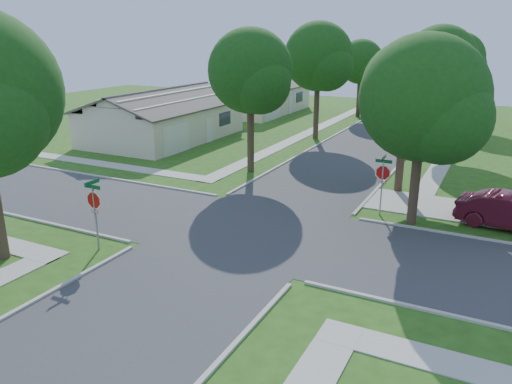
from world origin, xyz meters
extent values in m
plane|color=#294C14|center=(0.00, 0.00, 0.00)|extent=(100.00, 100.00, 0.00)
cube|color=#333335|center=(0.00, 0.00, 0.00)|extent=(7.00, 100.00, 0.02)
cube|color=#9E9B91|center=(6.10, 26.00, 0.02)|extent=(1.20, 40.00, 0.04)
cube|color=#9E9B91|center=(-6.10, 26.00, 0.02)|extent=(1.20, 40.00, 0.04)
cube|color=#9E9B91|center=(7.90, 7.10, 0.03)|extent=(8.80, 3.60, 0.05)
cube|color=gray|center=(-4.70, -4.70, 1.35)|extent=(0.06, 0.06, 2.70)
cylinder|color=white|center=(-4.70, -4.70, 2.15)|extent=(1.05, 0.02, 1.05)
cylinder|color=red|center=(-4.70, -4.70, 2.15)|extent=(0.90, 0.03, 0.90)
cube|color=red|center=(-4.70, -4.70, 1.68)|extent=(0.34, 0.03, 0.12)
cube|color=white|center=(-4.70, -4.70, 1.68)|extent=(0.30, 0.03, 0.08)
cube|color=#0C5426|center=(-4.70, -4.70, 2.72)|extent=(0.80, 0.02, 0.16)
cube|color=#0C5426|center=(-4.70, -4.70, 2.90)|extent=(0.02, 0.80, 0.16)
cube|color=gray|center=(4.70, 4.70, 1.35)|extent=(0.06, 0.06, 2.70)
cylinder|color=white|center=(4.70, 4.70, 2.15)|extent=(1.05, 0.02, 1.05)
cylinder|color=red|center=(4.70, 4.70, 2.15)|extent=(0.90, 0.03, 0.90)
cube|color=red|center=(4.70, 4.70, 1.68)|extent=(0.34, 0.03, 0.12)
cube|color=white|center=(4.70, 4.70, 1.68)|extent=(0.30, 0.03, 0.08)
cube|color=#0C5426|center=(4.70, 4.70, 2.72)|extent=(0.80, 0.02, 0.16)
cube|color=#0C5426|center=(4.70, 4.70, 2.90)|extent=(0.02, 0.80, 0.16)
cylinder|color=#38281C|center=(4.70, 9.00, 1.98)|extent=(0.44, 0.44, 3.95)
sphere|color=#174411|center=(4.70, 9.00, 5.88)|extent=(4.80, 4.80, 4.80)
sphere|color=#174411|center=(5.54, 8.52, 5.28)|extent=(3.46, 3.46, 3.46)
sphere|color=#174411|center=(3.98, 9.60, 5.40)|extent=(3.26, 3.26, 3.26)
cylinder|color=#38281C|center=(4.70, 21.00, 2.15)|extent=(0.44, 0.44, 4.30)
sphere|color=#174411|center=(4.70, 21.00, 6.51)|extent=(5.40, 5.40, 5.40)
sphere|color=#174411|center=(5.65, 20.46, 5.84)|extent=(3.89, 3.89, 3.89)
sphere|color=#174411|center=(3.89, 21.68, 5.97)|extent=(3.67, 3.67, 3.67)
cylinder|color=#38281C|center=(4.70, 34.00, 2.10)|extent=(0.44, 0.44, 4.20)
sphere|color=#174411|center=(4.70, 34.00, 6.22)|extent=(5.00, 5.00, 5.00)
sphere|color=#174411|center=(5.58, 33.50, 5.60)|extent=(3.60, 3.60, 3.60)
sphere|color=#174411|center=(3.95, 34.62, 5.72)|extent=(3.40, 3.40, 3.40)
cylinder|color=#38281C|center=(-4.70, 9.00, 2.12)|extent=(0.44, 0.44, 4.25)
sphere|color=#174411|center=(-4.70, 9.00, 6.37)|extent=(5.20, 5.20, 5.20)
sphere|color=#174411|center=(-3.79, 8.48, 5.72)|extent=(3.74, 3.74, 3.74)
sphere|color=#174411|center=(-5.48, 9.65, 5.85)|extent=(3.54, 3.54, 3.54)
cylinder|color=#38281C|center=(-4.70, 21.00, 2.22)|extent=(0.44, 0.44, 4.44)
sphere|color=#174411|center=(-4.70, 21.00, 6.76)|extent=(5.60, 5.60, 5.60)
sphere|color=#174411|center=(-3.72, 20.44, 6.06)|extent=(4.03, 4.03, 4.03)
sphere|color=#174411|center=(-5.54, 21.70, 6.20)|extent=(3.81, 3.81, 3.81)
cylinder|color=#38281C|center=(-4.70, 34.00, 1.95)|extent=(0.44, 0.44, 3.90)
sphere|color=#174411|center=(-4.70, 34.00, 5.74)|extent=(4.60, 4.60, 4.60)
sphere|color=#174411|center=(-3.90, 33.54, 5.16)|extent=(3.31, 3.31, 3.31)
sphere|color=#174411|center=(-5.39, 34.58, 5.28)|extent=(3.13, 3.13, 3.13)
cylinder|color=#38281C|center=(6.30, 4.20, 1.77)|extent=(0.44, 0.44, 3.54)
sphere|color=#174411|center=(6.30, 4.20, 5.86)|extent=(5.60, 5.60, 5.60)
sphere|color=#174411|center=(7.28, 3.64, 5.16)|extent=(4.03, 4.03, 4.03)
sphere|color=#174411|center=(5.46, 4.90, 5.30)|extent=(3.81, 3.81, 3.81)
cube|color=beige|center=(-16.00, 15.00, 1.40)|extent=(8.00, 13.00, 2.80)
cube|color=#46413C|center=(-14.00, 15.00, 3.45)|extent=(4.42, 13.60, 1.56)
cube|color=#46413C|center=(-18.00, 15.00, 3.45)|extent=(4.42, 13.60, 1.56)
cube|color=silver|center=(-11.97, 11.10, 1.10)|extent=(0.06, 3.20, 2.20)
cube|color=silver|center=(-11.97, 15.65, 1.00)|extent=(0.06, 0.90, 2.00)
cube|color=#1E2633|center=(-11.97, 18.25, 1.55)|extent=(0.06, 1.80, 1.10)
cube|color=beige|center=(-16.00, 32.00, 1.40)|extent=(8.00, 13.00, 2.80)
cube|color=#46413C|center=(-14.00, 32.00, 3.45)|extent=(4.42, 13.60, 1.56)
cube|color=#46413C|center=(-18.00, 32.00, 3.45)|extent=(4.42, 13.60, 1.56)
cube|color=silver|center=(-11.97, 28.10, 1.10)|extent=(0.06, 3.20, 2.20)
cube|color=silver|center=(-11.97, 32.65, 1.00)|extent=(0.06, 0.90, 2.00)
cube|color=#1E2633|center=(-11.97, 35.25, 1.55)|extent=(0.06, 1.80, 1.10)
imported|color=black|center=(3.20, 25.56, 0.65)|extent=(1.60, 3.82, 1.29)
imported|color=black|center=(-3.20, 35.38, 0.70)|extent=(2.56, 5.04, 1.40)
camera|label=1|loc=(9.66, -18.69, 8.55)|focal=35.00mm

